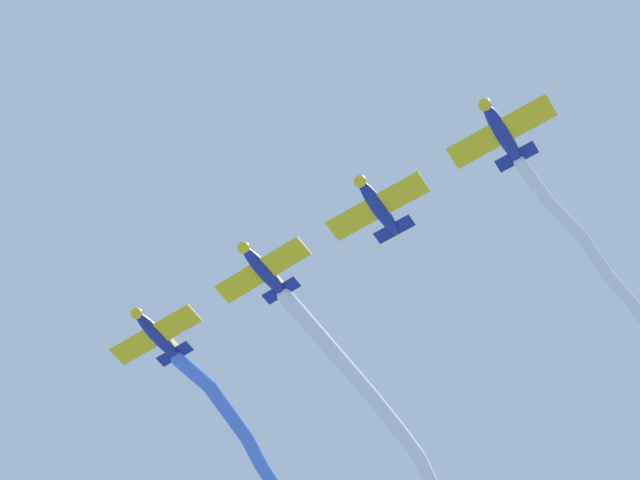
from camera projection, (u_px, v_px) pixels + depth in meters
name	position (u px, v px, depth m)	size (l,w,h in m)	color
airplane_lead	(156.00, 334.00, 61.21)	(5.18, 5.02, 1.48)	navy
smoke_trail_lead	(262.00, 470.00, 68.26)	(12.49, 19.83, 3.28)	#4C75DB
airplane_left_wing	(263.00, 270.00, 59.21)	(5.11, 5.09, 1.48)	navy
smoke_trail_left_wing	(381.00, 415.00, 65.86)	(15.17, 18.56, 2.44)	white
airplane_right_wing	(378.00, 206.00, 56.71)	(5.23, 4.96, 1.48)	navy
airplane_slot	(501.00, 132.00, 54.71)	(5.24, 4.95, 1.48)	navy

